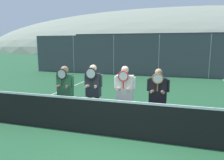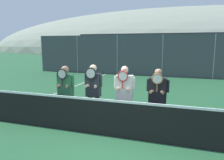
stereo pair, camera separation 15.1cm
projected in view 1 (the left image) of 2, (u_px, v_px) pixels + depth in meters
name	position (u px, v px, depth m)	size (l,w,h in m)	color
ground_plane	(119.00, 137.00, 5.52)	(120.00, 120.00, 0.00)	#1E4C2D
hill_distant	(174.00, 51.00, 65.07)	(120.64, 67.02, 23.46)	gray
clubhouse_building	(166.00, 49.00, 24.43)	(19.33, 5.50, 3.35)	tan
fence_back	(159.00, 56.00, 15.40)	(20.03, 0.06, 2.95)	gray
tennis_net	(119.00, 119.00, 5.43)	(11.30, 0.09, 1.07)	gray
court_line_left_sideline	(44.00, 97.00, 9.55)	(0.05, 16.00, 0.01)	white
player_leftmost	(65.00, 89.00, 6.37)	(0.57, 0.34, 1.71)	#56565B
player_center_left	(93.00, 90.00, 6.23)	(0.54, 0.34, 1.76)	black
player_center_right	(125.00, 93.00, 5.88)	(0.58, 0.34, 1.76)	#56565B
player_rightmost	(158.00, 96.00, 5.70)	(0.58, 0.34, 1.71)	#56565B
car_far_left	(107.00, 59.00, 20.32)	(4.41, 1.91, 1.69)	slate
car_left_of_center	(164.00, 61.00, 18.61)	(4.71, 2.03, 1.71)	black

